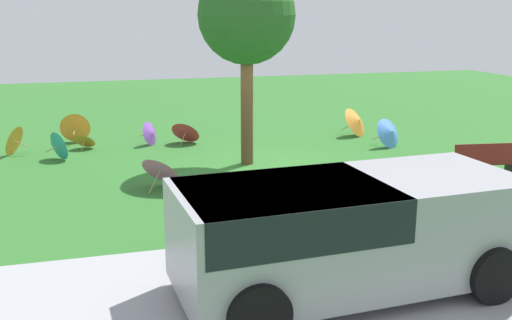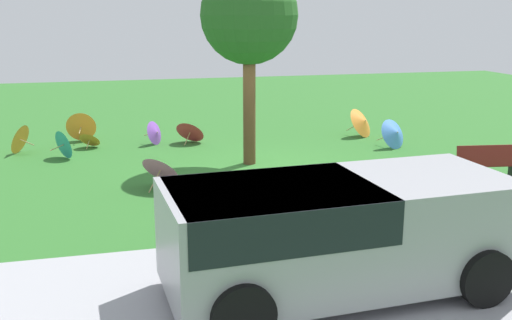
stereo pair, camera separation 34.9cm
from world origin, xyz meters
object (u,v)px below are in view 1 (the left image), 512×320
parasol_orange_2 (12,140)px  parasol_orange_1 (357,121)px  parasol_blue_0 (390,132)px  van_dark (338,227)px  shade_tree (247,17)px  parasol_teal_0 (62,145)px  park_bench (486,162)px  parasol_red_0 (186,131)px  parasol_orange_3 (75,127)px  parasol_pink_0 (161,169)px  parasol_purple_1 (151,133)px  parasol_orange_0 (85,139)px

parasol_orange_2 → parasol_orange_1: bearing=178.8°
parasol_orange_1 → parasol_blue_0: bearing=96.7°
van_dark → shade_tree: (-0.65, -7.07, 2.63)m
van_dark → parasol_teal_0: bearing=-66.7°
park_bench → shade_tree: size_ratio=0.35×
parasol_red_0 → parasol_blue_0: size_ratio=1.04×
parasol_orange_1 → parasol_orange_2: bearing=-1.2°
parasol_red_0 → parasol_orange_3: size_ratio=1.18×
parasol_pink_0 → parasol_purple_1: bearing=-93.3°
parasol_orange_2 → parasol_pink_0: (-3.39, 4.13, 0.02)m
parasol_teal_0 → parasol_pink_0: (-2.12, 3.27, 0.05)m
parasol_orange_3 → parasol_orange_2: bearing=39.1°
parasol_orange_1 → parasol_pink_0: size_ratio=1.08×
park_bench → parasol_orange_1: (0.55, -5.41, -0.01)m
parasol_blue_0 → parasol_orange_2: bearing=-10.8°
park_bench → parasol_teal_0: 10.22m
parasol_orange_2 → parasol_red_0: bearing=-177.7°
parasol_red_0 → parasol_purple_1: 1.00m
parasol_orange_2 → parasol_orange_3: (-1.59, -1.29, 0.03)m
parasol_red_0 → parasol_teal_0: bearing=17.3°
parasol_red_0 → parasol_orange_2: size_ratio=1.15×
shade_tree → parasol_teal_0: (4.43, -1.70, -3.16)m
parasol_orange_1 → parasol_red_0: 5.15m
parasol_orange_1 → parasol_red_0: (5.13, -0.40, -0.09)m
park_bench → parasol_orange_2: (10.31, -5.62, -0.06)m
van_dark → parasol_orange_3: size_ratio=5.30×
park_bench → parasol_orange_0: 10.31m
parasol_teal_0 → parasol_pink_0: bearing=123.0°
parasol_red_0 → parasol_purple_1: size_ratio=1.45×
parasol_blue_0 → shade_tree: bearing=8.8°
parasol_teal_0 → parasol_orange_3: bearing=-98.6°
parasol_orange_0 → parasol_pink_0: 4.64m
shade_tree → parasol_orange_0: 5.79m
van_dark → parasol_purple_1: bearing=-81.9°
parasol_teal_0 → parasol_orange_0: 1.26m
parasol_orange_3 → parasol_blue_0: bearing=159.1°
shade_tree → parasol_orange_3: 6.43m
park_bench → parasol_blue_0: size_ratio=1.63×
parasol_teal_0 → parasol_pink_0: size_ratio=0.75×
parasol_teal_0 → parasol_orange_3: 2.18m
parasol_orange_0 → parasol_orange_2: parasol_orange_2 is taller
shade_tree → parasol_red_0: 4.33m
van_dark → parasol_orange_2: van_dark is taller
shade_tree → parasol_purple_1: size_ratio=6.55×
parasol_orange_1 → parasol_pink_0: 7.49m
parasol_teal_0 → parasol_orange_2: bearing=-34.3°
parasol_pink_0 → parasol_orange_2: bearing=-50.7°
parasol_red_0 → parasol_pink_0: size_ratio=1.00×
van_dark → parasol_blue_0: van_dark is taller
parasol_teal_0 → van_dark: bearing=113.3°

